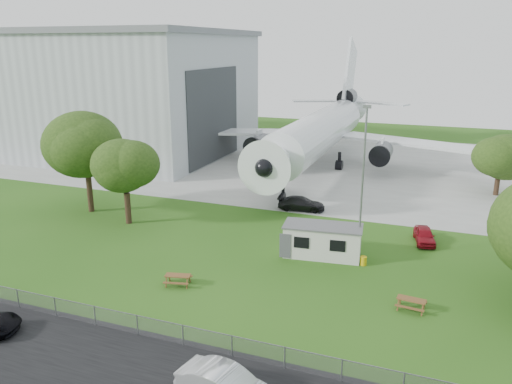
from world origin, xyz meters
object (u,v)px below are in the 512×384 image
(site_cabin, at_px, (323,241))
(picnic_east, at_px, (411,310))
(hangar, at_px, (102,90))
(airliner, at_px, (322,129))
(picnic_west, at_px, (178,285))

(site_cabin, xyz_separation_m, picnic_east, (7.32, -6.36, -1.31))
(hangar, relative_size, airliner, 0.90)
(picnic_west, bearing_deg, airliner, 75.11)
(hangar, xyz_separation_m, picnic_west, (35.03, -39.04, -9.41))
(airliner, height_order, site_cabin, airliner)
(airliner, height_order, picnic_west, airliner)
(hangar, relative_size, site_cabin, 6.25)
(airliner, bearing_deg, picnic_west, -91.38)
(airliner, bearing_deg, site_cabin, -76.22)
(picnic_east, bearing_deg, airliner, 117.64)
(hangar, height_order, picnic_east, hangar)
(site_cabin, height_order, picnic_west, site_cabin)
(hangar, xyz_separation_m, airliner, (35.97, -0.14, -4.14))
(airliner, height_order, picnic_east, airliner)
(site_cabin, bearing_deg, airliner, 103.78)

